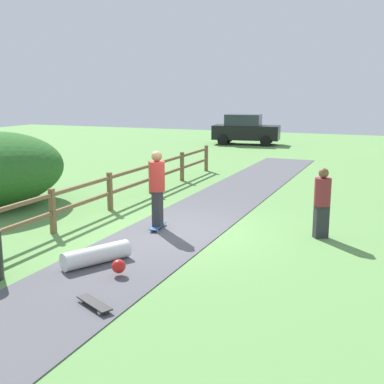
{
  "coord_description": "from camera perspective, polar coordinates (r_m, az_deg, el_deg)",
  "views": [
    {
      "loc": [
        4.93,
        -10.59,
        3.39
      ],
      "look_at": [
        0.46,
        0.1,
        1.0
      ],
      "focal_mm": 46.07,
      "sensor_mm": 36.0,
      "label": 1
    }
  ],
  "objects": [
    {
      "name": "wooden_fence",
      "position": [
        13.28,
        -12.44,
        -0.45
      ],
      "size": [
        0.12,
        18.12,
        1.1
      ],
      "color": "brown",
      "rests_on": "ground_plane"
    },
    {
      "name": "parked_car_black",
      "position": [
        31.97,
        6.2,
        7.21
      ],
      "size": [
        4.38,
        2.41,
        1.92
      ],
      "color": "black",
      "rests_on": "ground_plane"
    },
    {
      "name": "skater_riding",
      "position": [
        12.06,
        -4.05,
        0.76
      ],
      "size": [
        0.43,
        0.82,
        1.95
      ],
      "color": "#265999",
      "rests_on": "asphalt_path"
    },
    {
      "name": "skater_fallen",
      "position": [
        9.93,
        -10.79,
        -7.29
      ],
      "size": [
        1.35,
        1.42,
        0.36
      ],
      "color": "white",
      "rests_on": "asphalt_path"
    },
    {
      "name": "skateboard_loose",
      "position": [
        8.14,
        -11.24,
        -12.51
      ],
      "size": [
        0.81,
        0.53,
        0.08
      ],
      "color": "black",
      "rests_on": "asphalt_path"
    },
    {
      "name": "asphalt_path",
      "position": [
        12.16,
        -2.19,
        -4.49
      ],
      "size": [
        2.4,
        28.0,
        0.02
      ],
      "primitive_type": "cube",
      "color": "#515156",
      "rests_on": "ground_plane"
    },
    {
      "name": "ground_plane",
      "position": [
        12.17,
        -2.19,
        -4.53
      ],
      "size": [
        60.0,
        60.0,
        0.0
      ],
      "primitive_type": "plane",
      "color": "#60934C"
    },
    {
      "name": "bystander_maroon",
      "position": [
        11.79,
        14.84,
        -0.89
      ],
      "size": [
        0.53,
        0.53,
        1.65
      ],
      "color": "#2D2D33",
      "rests_on": "ground_plane"
    }
  ]
}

